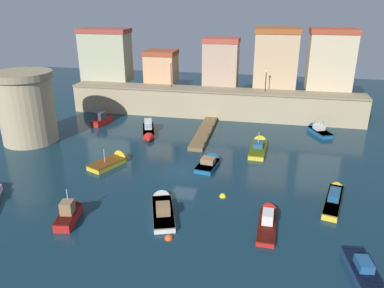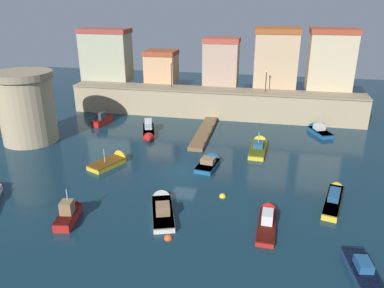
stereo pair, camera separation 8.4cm
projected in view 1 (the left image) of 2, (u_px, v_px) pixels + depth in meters
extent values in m
plane|color=#112D3D|center=(183.00, 172.00, 39.06)|extent=(108.13, 108.13, 0.00)
cube|color=tan|center=(213.00, 104.00, 56.33)|extent=(43.11, 3.41, 3.98)
cube|color=gray|center=(213.00, 90.00, 55.56)|extent=(43.11, 3.71, 0.24)
cube|color=#ACAC8C|center=(106.00, 57.00, 60.98)|extent=(7.68, 3.85, 7.56)
cube|color=#9C3F34|center=(104.00, 31.00, 59.48)|extent=(7.99, 4.01, 0.70)
cube|color=tan|center=(161.00, 69.00, 59.99)|extent=(4.68, 4.23, 4.38)
cube|color=#9C4428|center=(161.00, 53.00, 59.07)|extent=(4.87, 4.40, 0.70)
cube|color=tan|center=(221.00, 64.00, 57.65)|extent=(5.18, 3.89, 6.51)
cube|color=#B04637|center=(222.00, 40.00, 56.34)|extent=(5.39, 4.04, 0.70)
cube|color=tan|center=(276.00, 60.00, 56.76)|extent=(6.19, 5.92, 8.01)
cube|color=#A34F24|center=(278.00, 30.00, 55.18)|extent=(6.44, 6.15, 0.70)
cube|color=#CBB78F|center=(330.00, 62.00, 54.64)|extent=(6.27, 4.48, 8.08)
cube|color=#A64029|center=(334.00, 31.00, 53.04)|extent=(6.52, 4.66, 0.70)
cylinder|color=tan|center=(27.00, 111.00, 46.04)|extent=(6.55, 6.55, 7.87)
cylinder|color=gray|center=(21.00, 75.00, 44.47)|extent=(7.07, 7.07, 0.80)
cube|color=brown|center=(204.00, 132.00, 49.71)|extent=(1.78, 12.47, 0.47)
cylinder|color=brown|center=(215.00, 121.00, 53.78)|extent=(0.20, 0.20, 0.70)
cylinder|color=brown|center=(212.00, 128.00, 50.94)|extent=(0.20, 0.20, 0.70)
cylinder|color=brown|center=(208.00, 136.00, 48.09)|extent=(0.20, 0.20, 0.70)
cylinder|color=brown|center=(204.00, 145.00, 45.25)|extent=(0.20, 0.20, 0.70)
cylinder|color=black|center=(171.00, 75.00, 56.08)|extent=(0.12, 0.12, 3.51)
sphere|color=#F9D172|center=(171.00, 62.00, 55.39)|extent=(0.32, 0.32, 0.32)
cylinder|color=black|center=(266.00, 82.00, 53.61)|extent=(0.12, 0.12, 2.72)
sphere|color=#F9D172|center=(266.00, 71.00, 53.06)|extent=(0.32, 0.32, 0.32)
cube|color=gold|center=(107.00, 164.00, 40.21)|extent=(3.34, 4.35, 0.56)
cone|color=gold|center=(123.00, 157.00, 42.06)|extent=(2.09, 1.74, 1.80)
cube|color=brown|center=(107.00, 162.00, 40.12)|extent=(3.40, 4.44, 0.08)
cylinder|color=#B2B2B7|center=(104.00, 156.00, 39.66)|extent=(0.08, 0.08, 1.51)
cube|color=gold|center=(333.00, 202.00, 32.75)|extent=(2.52, 5.95, 0.59)
cone|color=gold|center=(337.00, 185.00, 35.76)|extent=(1.44, 1.63, 1.14)
cube|color=brown|center=(334.00, 199.00, 32.66)|extent=(2.57, 6.07, 0.08)
cube|color=navy|center=(334.00, 195.00, 32.78)|extent=(1.36, 2.26, 0.55)
cube|color=#99B7C6|center=(336.00, 189.00, 33.66)|extent=(0.80, 0.25, 0.33)
cube|color=#195689|center=(320.00, 132.00, 49.60)|extent=(3.05, 4.24, 0.56)
cone|color=#195689|center=(310.00, 126.00, 51.85)|extent=(1.81, 1.62, 1.49)
cube|color=#09274B|center=(320.00, 131.00, 49.51)|extent=(3.11, 4.33, 0.08)
cube|color=silver|center=(319.00, 127.00, 49.70)|extent=(1.58, 1.61, 0.68)
cube|color=#99B7C6|center=(317.00, 125.00, 50.25)|extent=(0.99, 0.49, 0.41)
cylinder|color=#B2B2B7|center=(320.00, 123.00, 49.42)|extent=(0.08, 0.08, 1.94)
cube|color=white|center=(163.00, 213.00, 31.13)|extent=(3.24, 5.45, 0.49)
cone|color=white|center=(161.00, 194.00, 34.13)|extent=(1.93, 1.83, 1.57)
cube|color=#847655|center=(163.00, 211.00, 31.06)|extent=(3.30, 5.55, 0.08)
cube|color=olive|center=(163.00, 209.00, 30.51)|extent=(1.45, 1.49, 0.83)
cube|color=#99B7C6|center=(163.00, 205.00, 31.05)|extent=(0.97, 0.38, 0.50)
cube|color=red|center=(102.00, 121.00, 53.57)|extent=(1.95, 3.75, 0.83)
cone|color=red|center=(111.00, 117.00, 55.48)|extent=(1.39, 1.21, 1.22)
cube|color=maroon|center=(102.00, 119.00, 53.43)|extent=(1.98, 3.82, 0.08)
cube|color=#333842|center=(100.00, 116.00, 53.07)|extent=(1.21, 1.40, 0.96)
cube|color=#99B7C6|center=(103.00, 114.00, 53.58)|extent=(0.89, 0.23, 0.58)
cube|color=red|center=(267.00, 226.00, 29.43)|extent=(1.50, 5.10, 0.46)
cone|color=red|center=(269.00, 205.00, 32.30)|extent=(1.30, 1.44, 1.25)
cube|color=#5C110A|center=(267.00, 224.00, 29.36)|extent=(1.53, 5.20, 0.08)
cube|color=silver|center=(268.00, 217.00, 29.46)|extent=(0.90, 1.45, 0.84)
cube|color=#99B7C6|center=(268.00, 212.00, 30.08)|extent=(0.76, 0.09, 0.50)
cube|color=red|center=(68.00, 217.00, 30.28)|extent=(1.81, 3.51, 0.77)
cone|color=red|center=(77.00, 204.00, 32.23)|extent=(1.34, 1.13, 1.20)
cube|color=#5A100C|center=(68.00, 214.00, 30.16)|extent=(1.85, 3.58, 0.08)
cube|color=olive|center=(67.00, 207.00, 29.98)|extent=(1.10, 1.18, 1.04)
cube|color=#99B7C6|center=(69.00, 203.00, 30.45)|extent=(0.84, 0.20, 0.62)
cylinder|color=#B2B2B7|center=(68.00, 200.00, 30.12)|extent=(0.08, 0.08, 1.95)
cube|color=gold|center=(258.00, 150.00, 43.94)|extent=(1.99, 5.45, 0.58)
cone|color=gold|center=(260.00, 140.00, 46.94)|extent=(1.70, 1.48, 1.63)
cube|color=#5F6E10|center=(258.00, 148.00, 43.85)|extent=(2.02, 5.55, 0.08)
cube|color=navy|center=(258.00, 145.00, 43.91)|extent=(1.15, 1.56, 0.55)
cylinder|color=#B2B2B7|center=(259.00, 140.00, 43.55)|extent=(0.08, 0.08, 1.84)
cube|color=#195689|center=(207.00, 166.00, 39.85)|extent=(2.27, 3.70, 0.49)
cone|color=#195689|center=(214.00, 158.00, 41.74)|extent=(1.80, 1.21, 1.68)
cube|color=#0D2E4A|center=(208.00, 164.00, 39.77)|extent=(2.32, 3.77, 0.08)
cube|color=olive|center=(208.00, 160.00, 39.85)|extent=(1.55, 1.44, 0.56)
cube|color=#99B7C6|center=(210.00, 158.00, 40.38)|extent=(1.24, 0.25, 0.34)
cube|color=red|center=(148.00, 131.00, 49.96)|extent=(2.95, 5.28, 0.64)
cone|color=red|center=(149.00, 139.00, 47.00)|extent=(1.70, 1.75, 1.32)
cube|color=#480D0A|center=(148.00, 129.00, 49.86)|extent=(3.01, 5.38, 0.08)
cube|color=silver|center=(148.00, 124.00, 50.12)|extent=(1.54, 2.23, 1.01)
cube|color=#99B7C6|center=(148.00, 126.00, 49.16)|extent=(0.82, 0.33, 0.61)
cube|color=navy|center=(365.00, 275.00, 24.12)|extent=(2.16, 5.30, 0.57)
cube|color=black|center=(365.00, 272.00, 24.03)|extent=(2.20, 5.41, 0.08)
cube|color=navy|center=(364.00, 264.00, 24.29)|extent=(1.08, 1.49, 0.55)
sphere|color=yellow|center=(223.00, 197.00, 34.18)|extent=(0.63, 0.63, 0.63)
sphere|color=#EA4C19|center=(169.00, 239.00, 28.25)|extent=(0.65, 0.65, 0.65)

